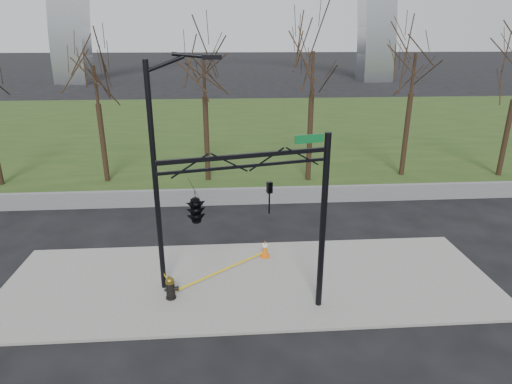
{
  "coord_description": "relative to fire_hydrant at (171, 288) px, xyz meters",
  "views": [
    {
      "loc": [
        -0.77,
        -13.88,
        8.64
      ],
      "look_at": [
        0.37,
        2.0,
        2.85
      ],
      "focal_mm": 30.09,
      "sensor_mm": 36.0,
      "label": 1
    }
  ],
  "objects": [
    {
      "name": "sidewalk",
      "position": [
        2.79,
        0.99,
        -0.45
      ],
      "size": [
        18.0,
        6.0,
        0.1
      ],
      "primitive_type": "cube",
      "color": "slate",
      "rests_on": "ground"
    },
    {
      "name": "street_light",
      "position": [
        -0.11,
        0.74,
        4.19
      ],
      "size": [
        2.39,
        0.22,
        8.21
      ],
      "rotation": [
        0.0,
        0.0,
        0.01
      ],
      "color": "black",
      "rests_on": "ground"
    },
    {
      "name": "caution_tape",
      "position": [
        1.45,
        1.22,
        -0.14
      ],
      "size": [
        3.85,
        2.75,
        0.44
      ],
      "color": "yellow",
      "rests_on": "ground"
    },
    {
      "name": "tree_row",
      "position": [
        4.01,
        12.99,
        3.73
      ],
      "size": [
        48.45,
        4.0,
        8.46
      ],
      "color": "black",
      "rests_on": "ground"
    },
    {
      "name": "traffic_signal_mast",
      "position": [
        1.87,
        -1.47,
        3.65
      ],
      "size": [
        4.98,
        2.54,
        6.0
      ],
      "rotation": [
        0.0,
        0.0,
        0.23
      ],
      "color": "black",
      "rests_on": "ground"
    },
    {
      "name": "grass_strip",
      "position": [
        2.79,
        30.99,
        -0.47
      ],
      "size": [
        120.0,
        40.0,
        0.06
      ],
      "primitive_type": "cube",
      "color": "#233A15",
      "rests_on": "ground"
    },
    {
      "name": "ground",
      "position": [
        2.79,
        0.99,
        -0.5
      ],
      "size": [
        500.0,
        500.0,
        0.0
      ],
      "primitive_type": "plane",
      "color": "black",
      "rests_on": "ground"
    },
    {
      "name": "traffic_cone",
      "position": [
        3.51,
        2.75,
        -0.04
      ],
      "size": [
        0.43,
        0.43,
        0.73
      ],
      "rotation": [
        0.0,
        0.0,
        -0.17
      ],
      "color": "#D65B0B",
      "rests_on": "sidewalk"
    },
    {
      "name": "guardrail",
      "position": [
        2.79,
        8.99,
        -0.05
      ],
      "size": [
        60.0,
        0.3,
        0.9
      ],
      "primitive_type": "cube",
      "color": "#59595B",
      "rests_on": "ground"
    },
    {
      "name": "fire_hydrant",
      "position": [
        0.0,
        0.0,
        0.0
      ],
      "size": [
        0.54,
        0.35,
        0.87
      ],
      "rotation": [
        0.0,
        0.0,
        0.05
      ],
      "color": "black",
      "rests_on": "sidewalk"
    }
  ]
}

